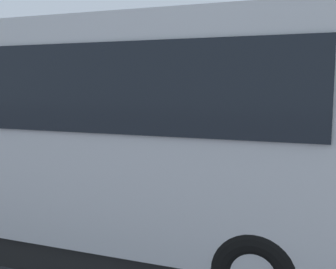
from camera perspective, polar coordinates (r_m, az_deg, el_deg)
The scene contains 12 objects.
ground_plane at distance 11.59m, azimuth 2.69°, elevation -5.18°, with size 80.00×80.00×0.00m, color #38383D.
tour_bus at distance 6.71m, azimuth -16.33°, elevation -0.20°, with size 9.81×2.72×3.25m.
spectator_far_left at distance 8.33m, azimuth 2.55°, elevation -2.61°, with size 0.57×0.38×1.77m.
spectator_left at distance 8.84m, azimuth -3.82°, elevation -2.40°, with size 0.57×0.34×1.69m.
spectator_centre at distance 9.21m, azimuth -10.30°, elevation -1.63°, with size 0.58×0.35×1.81m.
parked_motorcycle_silver at distance 8.44m, azimuth -8.07°, elevation -6.55°, with size 2.05×0.58×0.99m.
parked_motorcycle_dark at distance 7.45m, azimuth 11.29°, elevation -8.47°, with size 2.03×0.73×0.99m.
stunt_motorcycle at distance 13.98m, azimuth 1.04°, elevation -0.51°, with size 1.95×0.95×1.23m.
traffic_cone at distance 13.51m, azimuth 13.04°, elevation -2.28°, with size 0.34×0.34×0.63m.
bay_line_a at distance 12.42m, azimuth 20.00°, elevation -4.76°, with size 0.14×4.13×0.01m.
bay_line_b at distance 12.80m, azimuth 7.57°, elevation -4.05°, with size 0.14×4.52×0.01m.
bay_line_c at distance 13.73m, azimuth -3.64°, elevation -3.24°, with size 0.14×4.88×0.01m.
Camera 1 is at (-3.73, 10.69, 2.46)m, focal length 43.83 mm.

